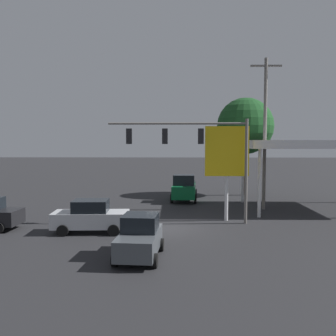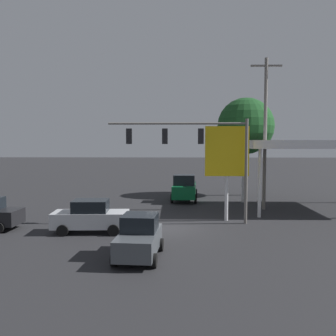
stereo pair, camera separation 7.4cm
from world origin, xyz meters
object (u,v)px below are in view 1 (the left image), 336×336
price_sign (227,154)px  sedan_waiting (91,216)px  utility_pole (265,131)px  hatchback_crossing (140,237)px  traffic_signal_assembly (194,145)px  pickup_parked (184,188)px  street_tree (245,126)px

price_sign → sedan_waiting: bearing=22.3°
utility_pole → hatchback_crossing: size_ratio=3.00×
traffic_signal_assembly → utility_pole: 7.81m
traffic_signal_assembly → sedan_waiting: (6.15, 2.58, -4.17)m
traffic_signal_assembly → price_sign: traffic_signal_assembly is taller
hatchback_crossing → sedan_waiting: bearing=-140.6°
sedan_waiting → utility_pole: bearing=-149.6°
traffic_signal_assembly → pickup_parked: (0.36, -9.42, -4.01)m
pickup_parked → hatchback_crossing: bearing=-4.7°
hatchback_crossing → street_tree: (-8.53, -20.16, 5.89)m
pickup_parked → street_tree: bearing=123.1°
hatchback_crossing → street_tree: bearing=161.4°
sedan_waiting → street_tree: street_tree is taller
traffic_signal_assembly → price_sign: bearing=-158.8°
price_sign → street_tree: street_tree is taller
price_sign → pickup_parked: bearing=-72.9°
traffic_signal_assembly → sedan_waiting: traffic_signal_assembly is taller
price_sign → hatchback_crossing: bearing=58.1°
traffic_signal_assembly → pickup_parked: bearing=-87.8°
hatchback_crossing → sedan_waiting: (3.32, -4.73, 0.00)m
utility_pole → price_sign: utility_pole is taller
utility_pole → street_tree: size_ratio=1.22×
pickup_parked → sedan_waiting: (5.79, 12.00, -0.16)m
utility_pole → pickup_parked: bearing=-34.8°
traffic_signal_assembly → hatchback_crossing: 8.88m
price_sign → street_tree: (-3.43, -11.97, 2.33)m
utility_pole → traffic_signal_assembly: bearing=41.6°
traffic_signal_assembly → utility_pole: (-5.79, -5.14, 1.05)m
utility_pole → hatchback_crossing: (8.62, 12.45, -5.22)m
street_tree → utility_pole: bearing=90.7°
traffic_signal_assembly → sedan_waiting: bearing=22.7°
utility_pole → price_sign: bearing=50.4°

